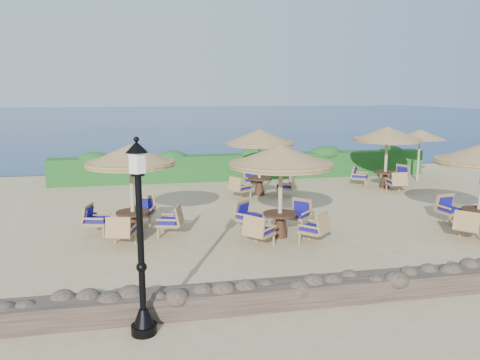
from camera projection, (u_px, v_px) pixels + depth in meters
ground at (292, 217)px, 15.51m from camera, size 120.00×120.00×0.00m
sea at (172, 116)px, 82.98m from camera, size 160.00×160.00×0.00m
hedge at (246, 167)px, 22.34m from camera, size 18.00×0.90×1.20m
stone_wall at (385, 285)px, 9.49m from camera, size 15.00×0.65×0.44m
lamp_post at (141, 247)px, 7.74m from camera, size 0.44×0.44×3.31m
extra_parasol at (420, 135)px, 21.63m from camera, size 2.30×2.30×2.41m
cafe_set_0 at (131, 176)px, 13.25m from camera, size 2.89×2.89×2.65m
cafe_set_1 at (281, 173)px, 13.07m from camera, size 2.93×2.93×2.65m
cafe_set_3 at (260, 148)px, 18.58m from camera, size 2.77×2.77×2.65m
cafe_set_4 at (387, 144)px, 20.02m from camera, size 2.88×2.88×2.65m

